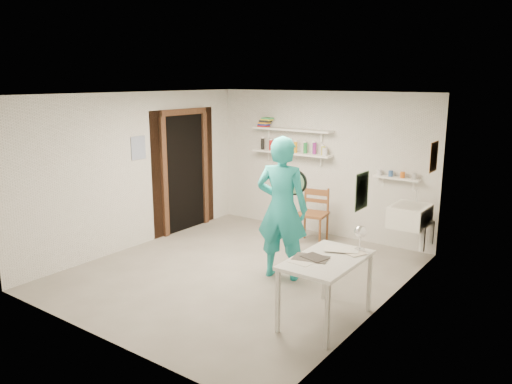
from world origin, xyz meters
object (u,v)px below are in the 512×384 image
Objects in this scene: man at (282,208)px; work_table at (326,290)px; wooden_chair at (312,214)px; desk_lamp at (361,232)px; belfast_sink at (410,216)px; wall_clock at (294,182)px.

work_table is (1.08, -0.78, -0.58)m from man.
desk_lamp is at bearing -58.01° from wooden_chair.
work_table is 8.00× the size of desk_lamp.
desk_lamp reaches higher than belfast_sink.
desk_lamp is at bearing 150.18° from man.
desk_lamp is (1.20, -0.56, -0.31)m from wall_clock.
belfast_sink is at bearing 34.29° from wall_clock.
belfast_sink is 1.93m from man.
belfast_sink is at bearing 87.24° from work_table.
man is at bearing 144.00° from work_table.
work_table is at bearing -58.57° from wall_clock.
desk_lamp is at bearing -87.85° from belfast_sink.
man is 1.74× the size of work_table.
wall_clock is 0.31× the size of work_table.
work_table is (-0.11, -2.28, -0.34)m from belfast_sink.
belfast_sink reaches higher than work_table.
wall_clock is 2.50× the size of desk_lamp.
man is 1.97× the size of wooden_chair.
wall_clock reaches higher than belfast_sink.
wooden_chair is at bearing -90.40° from man.
belfast_sink is 1.77× the size of wall_clock.
work_table is at bearing -67.12° from wooden_chair.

